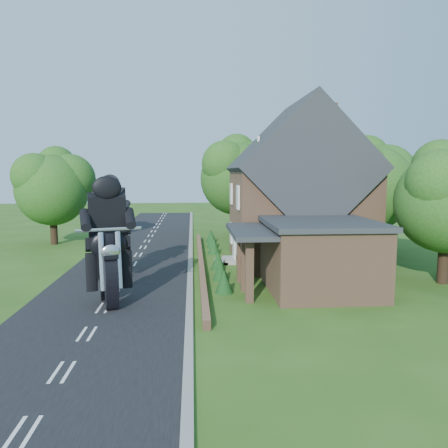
{
  "coord_description": "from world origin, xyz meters",
  "views": [
    {
      "loc": [
        3.82,
        -21.34,
        5.8
      ],
      "look_at": [
        5.61,
        3.4,
        2.8
      ],
      "focal_mm": 35.0,
      "sensor_mm": 36.0,
      "label": 1
    }
  ],
  "objects": [
    {
      "name": "kerb",
      "position": [
        3.65,
        0.0,
        0.06
      ],
      "size": [
        0.3,
        80.0,
        0.12
      ],
      "primitive_type": "cube",
      "color": "gray",
      "rests_on": "ground"
    },
    {
      "name": "shrub_b",
      "position": [
        5.3,
        1.5,
        0.55
      ],
      "size": [
        0.9,
        0.9,
        1.1
      ],
      "primitive_type": "cone",
      "color": "#113614",
      "rests_on": "ground"
    },
    {
      "name": "garden_wall",
      "position": [
        4.3,
        5.0,
        0.2
      ],
      "size": [
        0.3,
        22.0,
        0.4
      ],
      "primitive_type": "cube",
      "color": "#906549",
      "rests_on": "ground"
    },
    {
      "name": "tree_behind_house",
      "position": [
        14.18,
        16.14,
        6.23
      ],
      "size": [
        7.81,
        7.2,
        10.08
      ],
      "color": "black",
      "rests_on": "ground"
    },
    {
      "name": "house",
      "position": [
        10.49,
        6.0,
        4.34
      ],
      "size": [
        9.54,
        8.64,
        10.24
      ],
      "color": "#906549",
      "rests_on": "ground"
    },
    {
      "name": "shrub_a",
      "position": [
        5.3,
        -1.0,
        0.55
      ],
      "size": [
        0.9,
        0.9,
        1.1
      ],
      "primitive_type": "cone",
      "color": "#113614",
      "rests_on": "ground"
    },
    {
      "name": "motorcycle_lead",
      "position": [
        0.19,
        -2.59,
        0.84
      ],
      "size": [
        0.97,
        1.85,
        1.68
      ],
      "primitive_type": null,
      "rotation": [
        0.0,
        0.0,
        3.44
      ],
      "color": "black",
      "rests_on": "ground"
    },
    {
      "name": "shrub_d",
      "position": [
        5.3,
        9.0,
        0.55
      ],
      "size": [
        0.9,
        0.9,
        1.1
      ],
      "primitive_type": "cone",
      "color": "#113614",
      "rests_on": "ground"
    },
    {
      "name": "annex",
      "position": [
        9.87,
        -0.8,
        1.77
      ],
      "size": [
        7.05,
        5.94,
        3.44
      ],
      "color": "#906549",
      "rests_on": "ground"
    },
    {
      "name": "shrub_f",
      "position": [
        5.3,
        14.0,
        0.55
      ],
      "size": [
        0.9,
        0.9,
        1.1
      ],
      "primitive_type": "cone",
      "color": "#113614",
      "rests_on": "ground"
    },
    {
      "name": "tree_behind_left",
      "position": [
        8.16,
        17.13,
        5.73
      ],
      "size": [
        6.94,
        6.4,
        9.16
      ],
      "color": "black",
      "rests_on": "ground"
    },
    {
      "name": "tree_far_road",
      "position": [
        -6.86,
        14.11,
        4.84
      ],
      "size": [
        6.08,
        5.6,
        7.84
      ],
      "color": "black",
      "rests_on": "ground"
    },
    {
      "name": "road",
      "position": [
        0.0,
        0.0,
        0.01
      ],
      "size": [
        7.0,
        80.0,
        0.02
      ],
      "primitive_type": "cube",
      "color": "black",
      "rests_on": "ground"
    },
    {
      "name": "shrub_c",
      "position": [
        5.3,
        4.0,
        0.55
      ],
      "size": [
        0.9,
        0.9,
        1.1
      ],
      "primitive_type": "cone",
      "color": "#113614",
      "rests_on": "ground"
    },
    {
      "name": "shrub_e",
      "position": [
        5.3,
        11.5,
        0.55
      ],
      "size": [
        0.9,
        0.9,
        1.1
      ],
      "primitive_type": "cone",
      "color": "#113614",
      "rests_on": "ground"
    },
    {
      "name": "ground",
      "position": [
        0.0,
        0.0,
        0.0
      ],
      "size": [
        120.0,
        120.0,
        0.0
      ],
      "primitive_type": "plane",
      "color": "#2A5016",
      "rests_on": "ground"
    },
    {
      "name": "motorcycle_follow",
      "position": [
        -0.49,
        2.64,
        0.84
      ],
      "size": [
        1.2,
        1.83,
        1.69
      ],
      "primitive_type": null,
      "rotation": [
        0.0,
        0.0,
        2.69
      ],
      "color": "black",
      "rests_on": "ground"
    },
    {
      "name": "tree_house_right",
      "position": [
        16.65,
        8.62,
        5.19
      ],
      "size": [
        6.51,
        6.0,
        8.4
      ],
      "color": "black",
      "rests_on": "ground"
    }
  ]
}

